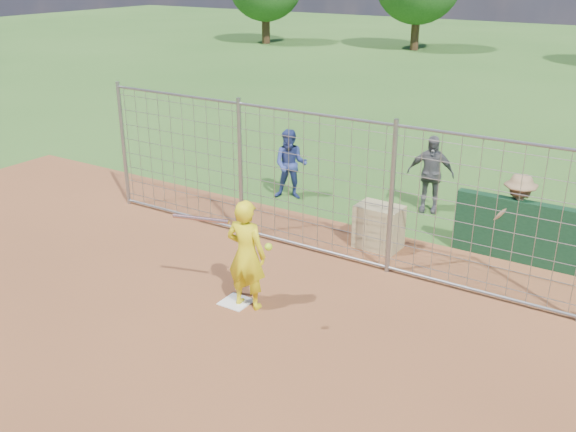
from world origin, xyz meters
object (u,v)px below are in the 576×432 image
Objects in this scene: batter at (246,255)px; equipment_bin at (379,227)px; bystander_c at (517,217)px; bystander_a at (291,164)px; bystander_b at (430,174)px.

batter is 2.13× the size of equipment_bin.
bystander_c reaches higher than equipment_bin.
batter is at bearing -88.04° from bystander_a.
bystander_c is 1.90× the size of equipment_bin.
equipment_bin is at bearing -107.47° from bystander_b.
equipment_bin is at bearing -48.77° from bystander_a.
batter is 4.85m from bystander_c.
bystander_b is 1.06× the size of bystander_c.
bystander_b is 2.02× the size of equipment_bin.
batter is at bearing -114.20° from bystander_b.
batter is 1.11× the size of bystander_a.
bystander_a is at bearing -27.94° from bystander_c.
bystander_a is 2.95m from bystander_b.
bystander_a reaches higher than equipment_bin.
bystander_c is (4.88, -0.45, -0.00)m from bystander_a.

